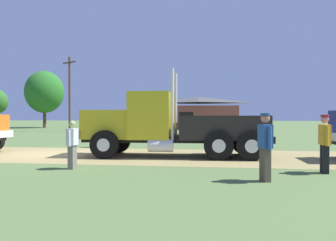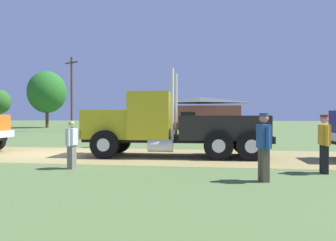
# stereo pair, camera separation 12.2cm
# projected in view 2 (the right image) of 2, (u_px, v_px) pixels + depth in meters

# --- Properties ---
(ground_plane) EXTENTS (200.00, 200.00, 0.00)m
(ground_plane) POSITION_uv_depth(u_px,v_px,m) (49.00, 154.00, 15.21)
(ground_plane) COLOR #526A39
(dirt_track) EXTENTS (120.00, 5.85, 0.01)m
(dirt_track) POSITION_uv_depth(u_px,v_px,m) (49.00, 154.00, 15.21)
(dirt_track) COLOR #90804E
(dirt_track) RESTS_ON ground_plane
(truck_foreground_white) EXTENTS (8.11, 2.81, 3.65)m
(truck_foreground_white) POSITION_uv_depth(u_px,v_px,m) (172.00, 126.00, 14.34)
(truck_foreground_white) COLOR black
(truck_foreground_white) RESTS_ON ground_plane
(visitor_standing_near) EXTENTS (0.27, 0.58, 1.58)m
(visitor_standing_near) POSITION_uv_depth(u_px,v_px,m) (72.00, 143.00, 11.01)
(visitor_standing_near) COLOR silver
(visitor_standing_near) RESTS_ON ground_plane
(visitor_walking_mid) EXTENTS (0.29, 0.70, 1.77)m
(visitor_walking_mid) POSITION_uv_depth(u_px,v_px,m) (324.00, 141.00, 10.11)
(visitor_walking_mid) COLOR gold
(visitor_walking_mid) RESTS_ON ground_plane
(visitor_by_barrel) EXTENTS (0.37, 0.58, 1.81)m
(visitor_by_barrel) POSITION_uv_depth(u_px,v_px,m) (264.00, 144.00, 8.86)
(visitor_by_barrel) COLOR #264C8C
(visitor_by_barrel) RESTS_ON ground_plane
(visitor_far_side) EXTENTS (0.40, 0.55, 1.78)m
(visitor_far_side) POSITION_uv_depth(u_px,v_px,m) (105.00, 130.00, 18.42)
(visitor_far_side) COLOR silver
(visitor_far_side) RESTS_ON ground_plane
(shed_building) EXTENTS (10.91, 5.92, 4.22)m
(shed_building) POSITION_uv_depth(u_px,v_px,m) (200.00, 113.00, 44.39)
(shed_building) COLOR brown
(shed_building) RESTS_ON ground_plane
(utility_pole_near) EXTENTS (1.99, 1.19, 8.28)m
(utility_pole_near) POSITION_uv_depth(u_px,v_px,m) (72.00, 92.00, 37.47)
(utility_pole_near) COLOR #4D3A32
(utility_pole_near) RESTS_ON ground_plane
(tree_mid) EXTENTS (5.47, 5.47, 8.15)m
(tree_mid) POSITION_uv_depth(u_px,v_px,m) (47.00, 92.00, 48.25)
(tree_mid) COLOR #513823
(tree_mid) RESTS_ON ground_plane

